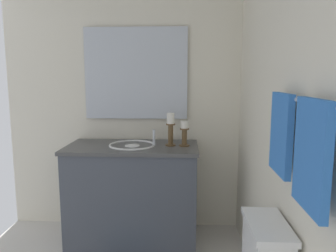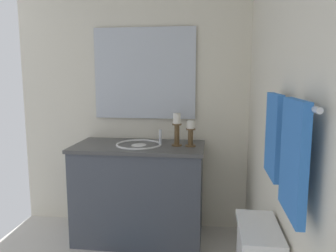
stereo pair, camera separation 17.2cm
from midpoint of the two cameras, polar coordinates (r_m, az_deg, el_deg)
wall_back at (r=1.64m, az=18.83°, el=0.36°), size 3.00×0.04×2.45m
wall_left at (r=3.13m, az=-9.28°, el=4.47°), size 0.04×2.22×2.45m
vanity_cabinet at (r=2.96m, az=-7.84°, el=-11.52°), size 0.58×1.14×0.86m
sink_basin at (r=2.85m, az=-7.98°, el=-4.16°), size 0.40×0.40×0.24m
mirror at (r=3.06m, az=-7.27°, el=9.08°), size 0.02×0.95×0.83m
candle_holder_tall at (r=2.78m, az=1.11°, el=-1.24°), size 0.09×0.09×0.22m
candle_holder_short at (r=2.79m, az=-1.31°, el=-0.43°), size 0.09×0.09×0.28m
towel_bar at (r=1.41m, az=19.04°, el=4.25°), size 0.75×0.02×0.02m
towel_near_vanity at (r=1.61m, az=16.27°, el=-1.33°), size 0.27×0.03×0.38m
towel_center at (r=1.25m, az=20.20°, el=-4.89°), size 0.28×0.03×0.41m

